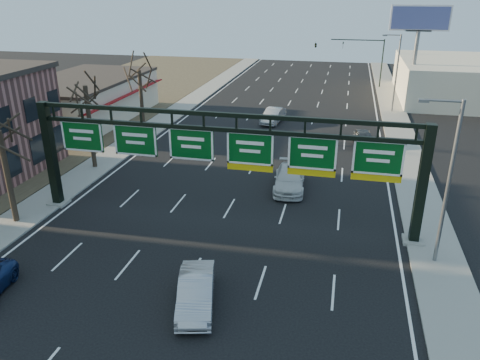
# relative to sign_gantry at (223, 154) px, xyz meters

# --- Properties ---
(ground) EXTENTS (160.00, 160.00, 0.00)m
(ground) POSITION_rel_sign_gantry_xyz_m (-0.16, -8.00, -4.63)
(ground) COLOR black
(ground) RESTS_ON ground
(sidewalk_left) EXTENTS (3.00, 120.00, 0.12)m
(sidewalk_left) POSITION_rel_sign_gantry_xyz_m (-12.96, 12.00, -4.57)
(sidewalk_left) COLOR gray
(sidewalk_left) RESTS_ON ground
(sidewalk_right) EXTENTS (3.00, 120.00, 0.12)m
(sidewalk_right) POSITION_rel_sign_gantry_xyz_m (12.64, 12.00, -4.57)
(sidewalk_right) COLOR gray
(sidewalk_right) RESTS_ON ground
(dirt_strip_left) EXTENTS (21.00, 120.00, 0.06)m
(dirt_strip_left) POSITION_rel_sign_gantry_xyz_m (-25.16, 12.00, -4.60)
(dirt_strip_left) COLOR #473D2B
(dirt_strip_left) RESTS_ON ground
(lane_markings) EXTENTS (21.60, 120.00, 0.01)m
(lane_markings) POSITION_rel_sign_gantry_xyz_m (-0.16, 12.00, -4.62)
(lane_markings) COLOR white
(lane_markings) RESTS_ON ground
(sign_gantry) EXTENTS (24.60, 1.20, 7.20)m
(sign_gantry) POSITION_rel_sign_gantry_xyz_m (0.00, 0.00, 0.00)
(sign_gantry) COLOR black
(sign_gantry) RESTS_ON ground
(cream_strip) EXTENTS (10.90, 18.40, 4.70)m
(cream_strip) POSITION_rel_sign_gantry_xyz_m (-21.64, 21.00, -2.27)
(cream_strip) COLOR beige
(cream_strip) RESTS_ON ground
(building_right_distant) EXTENTS (12.00, 20.00, 5.00)m
(building_right_distant) POSITION_rel_sign_gantry_xyz_m (19.84, 42.00, -2.13)
(building_right_distant) COLOR beige
(building_right_distant) RESTS_ON ground
(tree_mid) EXTENTS (3.60, 3.60, 9.24)m
(tree_mid) POSITION_rel_sign_gantry_xyz_m (-12.96, 7.00, 3.23)
(tree_mid) COLOR black
(tree_mid) RESTS_ON sidewalk_left
(tree_far) EXTENTS (3.60, 3.60, 8.86)m
(tree_far) POSITION_rel_sign_gantry_xyz_m (-12.96, 17.00, 2.86)
(tree_far) COLOR black
(tree_far) RESTS_ON sidewalk_left
(streetlight_near) EXTENTS (2.15, 0.22, 9.00)m
(streetlight_near) POSITION_rel_sign_gantry_xyz_m (12.31, -2.00, 0.45)
(streetlight_near) COLOR slate
(streetlight_near) RESTS_ON sidewalk_right
(streetlight_far) EXTENTS (2.15, 0.22, 9.00)m
(streetlight_far) POSITION_rel_sign_gantry_xyz_m (12.31, 32.00, 0.45)
(streetlight_far) COLOR slate
(streetlight_far) RESTS_ON sidewalk_right
(billboard_right) EXTENTS (7.00, 0.50, 12.00)m
(billboard_right) POSITION_rel_sign_gantry_xyz_m (14.84, 36.98, 4.43)
(billboard_right) COLOR slate
(billboard_right) RESTS_ON ground
(traffic_signal_mast) EXTENTS (10.16, 0.54, 7.00)m
(traffic_signal_mast) POSITION_rel_sign_gantry_xyz_m (5.53, 47.00, 0.87)
(traffic_signal_mast) COLOR black
(traffic_signal_mast) RESTS_ON ground
(car_silver_sedan) EXTENTS (2.68, 4.84, 1.51)m
(car_silver_sedan) POSITION_rel_sign_gantry_xyz_m (0.89, -8.52, -3.87)
(car_silver_sedan) COLOR #AAAAAF
(car_silver_sedan) RESTS_ON ground
(car_white_wagon) EXTENTS (2.62, 5.54, 1.56)m
(car_white_wagon) POSITION_rel_sign_gantry_xyz_m (3.37, 6.30, -3.85)
(car_white_wagon) COLOR silver
(car_white_wagon) RESTS_ON ground
(car_grey_far) EXTENTS (2.24, 4.50, 1.47)m
(car_grey_far) POSITION_rel_sign_gantry_xyz_m (8.91, 17.82, -3.89)
(car_grey_far) COLOR #3D3F41
(car_grey_far) RESTS_ON ground
(car_silver_distant) EXTENTS (2.36, 4.96, 1.57)m
(car_silver_distant) POSITION_rel_sign_gantry_xyz_m (-0.74, 24.22, -3.84)
(car_silver_distant) COLOR #A3A4A8
(car_silver_distant) RESTS_ON ground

